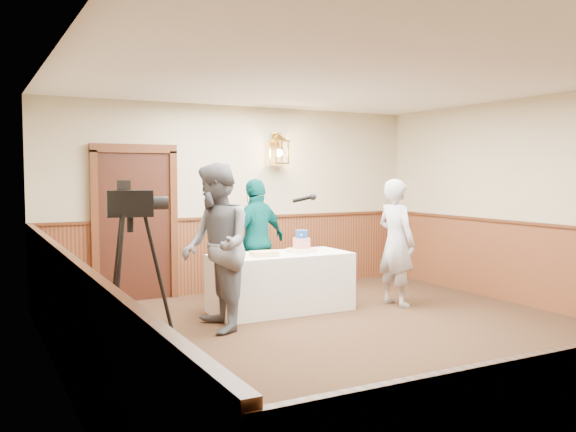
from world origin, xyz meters
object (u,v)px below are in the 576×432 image
object	(u,v)px
assistant_p	(257,240)
tv_camera_rig	(131,289)
sheet_cake_green	(227,254)
display_table	(281,282)
baker	(396,243)
tiered_cake	(302,244)
interviewer	(216,247)
sheet_cake_yellow	(264,254)

from	to	relation	value
assistant_p	tv_camera_rig	xyz separation A→B (m)	(-2.25, -2.13, -0.12)
sheet_cake_green	display_table	bearing A→B (deg)	-5.95
assistant_p	baker	bearing A→B (deg)	123.59
tiered_cake	interviewer	xyz separation A→B (m)	(-1.40, -0.53, 0.09)
sheet_cake_yellow	tv_camera_rig	distance (m)	2.37
display_table	interviewer	world-z (taller)	interviewer
display_table	baker	world-z (taller)	baker
display_table	tv_camera_rig	size ratio (longest dim) A/B	1.10
interviewer	baker	xyz separation A→B (m)	(2.63, 0.12, -0.10)
display_table	sheet_cake_green	distance (m)	0.83
tiered_cake	tv_camera_rig	xyz separation A→B (m)	(-2.57, -1.43, -0.13)
sheet_cake_green	assistant_p	bearing A→B (deg)	40.70
sheet_cake_yellow	baker	size ratio (longest dim) A/B	0.18
tiered_cake	interviewer	bearing A→B (deg)	-159.32
sheet_cake_yellow	assistant_p	world-z (taller)	assistant_p
sheet_cake_yellow	interviewer	xyz separation A→B (m)	(-0.80, -0.41, 0.18)
tiered_cake	interviewer	distance (m)	1.50
display_table	tiered_cake	xyz separation A→B (m)	(0.30, -0.02, 0.49)
sheet_cake_green	assistant_p	xyz separation A→B (m)	(0.70, 0.60, 0.08)
display_table	baker	xyz separation A→B (m)	(1.53, -0.42, 0.48)
display_table	interviewer	distance (m)	1.36
assistant_p	tv_camera_rig	world-z (taller)	assistant_p
sheet_cake_green	baker	bearing A→B (deg)	-12.49
sheet_cake_green	baker	distance (m)	2.31
display_table	assistant_p	size ratio (longest dim) A/B	1.05
interviewer	tv_camera_rig	world-z (taller)	interviewer
interviewer	tv_camera_rig	bearing A→B (deg)	-45.06
baker	interviewer	bearing A→B (deg)	86.27
sheet_cake_green	interviewer	bearing A→B (deg)	-121.51
interviewer	assistant_p	bearing A→B (deg)	145.88
baker	tv_camera_rig	xyz separation A→B (m)	(-3.80, -1.03, -0.12)
tiered_cake	assistant_p	bearing A→B (deg)	114.55
display_table	assistant_p	xyz separation A→B (m)	(-0.02, 0.68, 0.48)
tiered_cake	assistant_p	size ratio (longest dim) A/B	0.22
sheet_cake_yellow	sheet_cake_green	distance (m)	0.47
display_table	sheet_cake_yellow	distance (m)	0.53
tiered_cake	baker	world-z (taller)	baker
tiered_cake	assistant_p	xyz separation A→B (m)	(-0.32, 0.70, -0.01)
display_table	assistant_p	distance (m)	0.83
interviewer	tv_camera_rig	size ratio (longest dim) A/B	1.17
tiered_cake	sheet_cake_green	distance (m)	1.02
sheet_cake_yellow	sheet_cake_green	xyz separation A→B (m)	(-0.42, 0.21, -0.00)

